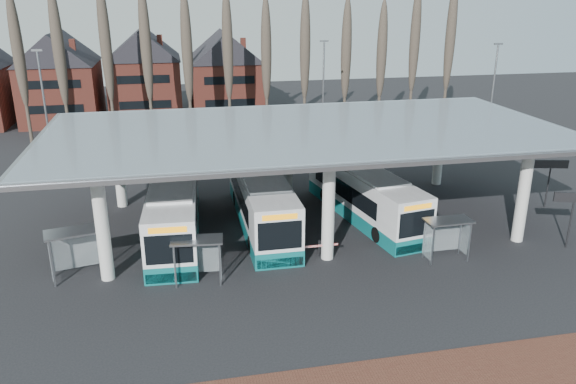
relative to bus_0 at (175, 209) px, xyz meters
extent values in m
plane|color=black|center=(8.36, -7.69, -1.69)|extent=(140.00, 140.00, 0.00)
cylinder|color=silver|center=(-3.64, -5.19, 1.31)|extent=(0.70, 0.70, 6.00)
cylinder|color=silver|center=(-3.64, 5.81, 1.31)|extent=(0.70, 0.70, 6.00)
cylinder|color=silver|center=(8.36, -5.19, 1.31)|extent=(0.70, 0.70, 6.00)
cylinder|color=silver|center=(8.36, 5.81, 1.31)|extent=(0.70, 0.70, 6.00)
cylinder|color=silver|center=(20.36, -5.19, 1.31)|extent=(0.70, 0.70, 6.00)
cylinder|color=silver|center=(20.36, 5.81, 1.31)|extent=(0.70, 0.70, 6.00)
cube|color=gray|center=(8.36, 0.31, 4.56)|extent=(32.00, 16.00, 0.12)
cube|color=silver|center=(8.36, 0.31, 4.63)|extent=(31.50, 15.50, 0.04)
cone|color=#473D33|center=(-13.64, 25.31, 5.56)|extent=(0.36, 0.36, 14.50)
ellipsoid|color=#473D33|center=(-13.64, 25.31, 7.30)|extent=(1.10, 1.10, 11.02)
cone|color=#473D33|center=(-9.64, 25.31, 5.56)|extent=(0.36, 0.36, 14.50)
ellipsoid|color=#473D33|center=(-9.64, 25.31, 7.30)|extent=(1.10, 1.10, 11.02)
cone|color=#473D33|center=(-5.64, 25.31, 5.56)|extent=(0.36, 0.36, 14.50)
ellipsoid|color=#473D33|center=(-5.64, 25.31, 7.30)|extent=(1.10, 1.10, 11.02)
cone|color=#473D33|center=(-1.64, 25.31, 5.56)|extent=(0.36, 0.36, 14.50)
ellipsoid|color=#473D33|center=(-1.64, 25.31, 7.30)|extent=(1.10, 1.10, 11.02)
cone|color=#473D33|center=(2.36, 25.31, 5.56)|extent=(0.36, 0.36, 14.50)
ellipsoid|color=#473D33|center=(2.36, 25.31, 7.30)|extent=(1.10, 1.10, 11.02)
cone|color=#473D33|center=(6.36, 25.31, 5.56)|extent=(0.36, 0.36, 14.50)
ellipsoid|color=#473D33|center=(6.36, 25.31, 7.30)|extent=(1.10, 1.10, 11.02)
cone|color=#473D33|center=(10.36, 25.31, 5.56)|extent=(0.36, 0.36, 14.50)
ellipsoid|color=#473D33|center=(10.36, 25.31, 7.30)|extent=(1.10, 1.10, 11.02)
cone|color=#473D33|center=(14.36, 25.31, 5.56)|extent=(0.36, 0.36, 14.50)
ellipsoid|color=#473D33|center=(14.36, 25.31, 7.30)|extent=(1.10, 1.10, 11.02)
cone|color=#473D33|center=(18.36, 25.31, 5.56)|extent=(0.36, 0.36, 14.50)
ellipsoid|color=#473D33|center=(18.36, 25.31, 7.30)|extent=(1.10, 1.10, 11.02)
cone|color=#473D33|center=(22.36, 25.31, 5.56)|extent=(0.36, 0.36, 14.50)
ellipsoid|color=#473D33|center=(22.36, 25.31, 7.30)|extent=(1.10, 1.10, 11.02)
cone|color=#473D33|center=(26.36, 25.31, 5.56)|extent=(0.36, 0.36, 14.50)
ellipsoid|color=#473D33|center=(26.36, 25.31, 7.30)|extent=(1.10, 1.10, 11.02)
cone|color=#473D33|center=(30.36, 25.31, 5.56)|extent=(0.36, 0.36, 14.50)
ellipsoid|color=#473D33|center=(30.36, 25.31, 7.30)|extent=(1.10, 1.10, 11.02)
cube|color=brown|center=(-12.14, 36.31, 1.81)|extent=(8.00, 10.00, 7.00)
pyramid|color=black|center=(-12.14, 36.31, 8.81)|extent=(8.30, 10.30, 3.50)
cube|color=brown|center=(-2.64, 36.31, 1.81)|extent=(8.00, 10.00, 7.00)
pyramid|color=black|center=(-2.64, 36.31, 8.81)|extent=(8.30, 10.30, 3.50)
cube|color=brown|center=(6.86, 36.31, 1.81)|extent=(8.00, 10.00, 7.00)
pyramid|color=black|center=(6.86, 36.31, 8.81)|extent=(8.30, 10.30, 3.50)
cylinder|color=slate|center=(-9.64, 14.31, 3.31)|extent=(0.16, 0.16, 10.00)
cube|color=slate|center=(-9.64, 14.31, 8.41)|extent=(0.80, 0.15, 0.15)
cylinder|color=slate|center=(14.36, 18.31, 3.31)|extent=(0.16, 0.16, 10.00)
cube|color=slate|center=(14.36, 18.31, 8.41)|extent=(0.80, 0.15, 0.15)
cylinder|color=slate|center=(28.36, 12.31, 3.31)|extent=(0.16, 0.16, 10.00)
cube|color=slate|center=(28.36, 12.31, 8.41)|extent=(0.80, 0.15, 0.15)
cube|color=white|center=(0.00, -0.08, 0.24)|extent=(3.44, 13.02, 3.01)
cube|color=#0C5C5E|center=(0.00, -0.08, -1.21)|extent=(3.47, 13.04, 0.97)
cube|color=white|center=(0.00, -0.08, 1.80)|extent=(2.89, 7.86, 0.19)
cube|color=black|center=(0.02, 0.45, 0.35)|extent=(3.29, 9.42, 1.18)
cube|color=black|center=(-0.36, -6.50, 0.30)|extent=(2.41, 0.20, 1.61)
cube|color=black|center=(0.35, 6.33, 0.35)|extent=(2.33, 0.19, 1.29)
cube|color=orange|center=(-0.36, -6.50, 1.37)|extent=(1.92, 0.16, 0.32)
cube|color=black|center=(-0.36, -6.49, -1.31)|extent=(2.60, 0.23, 0.54)
cylinder|color=black|center=(-1.47, -4.09, -1.17)|extent=(0.36, 1.05, 1.03)
cylinder|color=black|center=(1.01, -4.23, -1.17)|extent=(0.36, 1.05, 1.03)
cylinder|color=black|center=(-1.04, 3.74, -1.17)|extent=(0.36, 1.05, 1.03)
cylinder|color=black|center=(1.44, 3.60, -1.17)|extent=(0.36, 1.05, 1.03)
cube|color=white|center=(5.50, 0.47, 0.24)|extent=(2.78, 12.90, 3.01)
cube|color=#0C5C5E|center=(5.50, 0.47, -1.21)|extent=(2.80, 12.92, 0.97)
cube|color=white|center=(5.50, 0.47, 1.80)|extent=(2.49, 7.74, 0.19)
cube|color=black|center=(5.50, 1.00, 0.35)|extent=(2.81, 9.29, 1.18)
cube|color=black|center=(5.48, -5.96, 0.30)|extent=(2.41, 0.07, 1.61)
cube|color=black|center=(5.52, 6.89, 0.35)|extent=(2.33, 0.07, 1.29)
cube|color=orange|center=(5.48, -5.96, 1.37)|extent=(1.92, 0.06, 0.32)
cube|color=black|center=(5.48, -5.95, -1.31)|extent=(2.60, 0.09, 0.54)
cylinder|color=black|center=(4.25, -3.61, -1.17)|extent=(0.30, 1.03, 1.03)
cylinder|color=black|center=(6.73, -3.62, -1.17)|extent=(0.30, 1.03, 1.03)
cylinder|color=black|center=(4.27, 4.23, -1.17)|extent=(0.30, 1.03, 1.03)
cylinder|color=black|center=(6.76, 4.22, -1.17)|extent=(0.30, 1.03, 1.03)
cube|color=white|center=(12.40, 0.31, 0.14)|extent=(4.65, 12.49, 2.85)
cube|color=#0C5C5E|center=(12.40, 0.31, -1.23)|extent=(4.67, 12.52, 0.92)
cube|color=white|center=(12.40, 0.31, 1.62)|extent=(3.56, 7.63, 0.18)
cube|color=black|center=(12.32, 0.82, 0.25)|extent=(4.11, 9.13, 1.12)
cube|color=black|center=(13.44, -5.69, 0.20)|extent=(2.26, 0.45, 1.53)
cube|color=black|center=(11.36, 6.32, 0.25)|extent=(2.19, 0.44, 1.22)
cube|color=orange|center=(13.44, -5.69, 1.21)|extent=(1.80, 0.36, 0.31)
cube|color=black|center=(13.44, -5.68, -1.33)|extent=(2.45, 0.50, 0.51)
cylinder|color=black|center=(11.91, -3.70, -1.20)|extent=(0.45, 1.01, 0.98)
cylinder|color=black|center=(14.23, -3.30, -1.20)|extent=(0.45, 1.01, 0.98)
cylinder|color=black|center=(10.63, 3.63, -1.20)|extent=(0.45, 1.01, 0.98)
cylinder|color=black|center=(12.95, 4.03, -1.20)|extent=(0.45, 1.01, 0.98)
cube|color=gray|center=(-6.22, -5.57, -0.40)|extent=(0.10, 0.10, 2.59)
cube|color=gray|center=(-3.80, -5.02, -0.40)|extent=(0.10, 0.10, 2.59)
cube|color=gray|center=(-6.47, -4.45, -0.40)|extent=(0.10, 0.10, 2.59)
cube|color=gray|center=(-4.04, -3.91, -0.40)|extent=(0.10, 0.10, 2.59)
cube|color=gray|center=(-5.13, -4.74, 0.95)|extent=(3.15, 2.05, 0.10)
cube|color=silver|center=(-5.27, -4.13, -0.34)|extent=(2.44, 0.58, 2.07)
cube|color=silver|center=(-6.40, -5.02, -0.34)|extent=(0.29, 1.12, 2.07)
cube|color=silver|center=(-3.87, -4.46, -0.34)|extent=(0.29, 1.12, 2.07)
cube|color=gray|center=(-0.12, -6.93, -0.52)|extent=(0.08, 0.08, 2.35)
cube|color=gray|center=(2.12, -7.15, -0.52)|extent=(0.08, 0.08, 2.35)
cube|color=gray|center=(-0.02, -5.90, -0.52)|extent=(0.08, 0.08, 2.35)
cube|color=gray|center=(2.23, -6.12, -0.52)|extent=(0.08, 0.08, 2.35)
cube|color=gray|center=(1.05, -6.52, 0.70)|extent=(2.74, 1.57, 0.09)
cube|color=silver|center=(1.11, -5.96, -0.47)|extent=(2.25, 0.26, 1.88)
cube|color=silver|center=(-0.11, -6.41, -0.47)|extent=(0.14, 1.03, 1.88)
cube|color=silver|center=(2.22, -6.64, -0.47)|extent=(0.14, 1.03, 1.88)
cube|color=gray|center=(13.76, -7.23, -0.53)|extent=(0.08, 0.08, 2.32)
cube|color=gray|center=(15.99, -7.18, -0.53)|extent=(0.08, 0.08, 2.32)
cube|color=gray|center=(13.74, -6.20, -0.53)|extent=(0.08, 0.08, 2.32)
cube|color=gray|center=(15.97, -6.16, -0.53)|extent=(0.08, 0.08, 2.32)
cube|color=gray|center=(14.86, -6.69, 0.68)|extent=(2.63, 1.35, 0.09)
cube|color=silver|center=(14.85, -6.13, -0.48)|extent=(2.23, 0.08, 1.86)
cube|color=silver|center=(13.70, -6.72, -0.48)|extent=(0.06, 1.02, 1.86)
cube|color=silver|center=(16.02, -6.67, -0.48)|extent=(0.06, 1.02, 1.86)
cylinder|color=black|center=(22.66, -6.68, -0.01)|extent=(0.10, 0.10, 3.36)
cube|color=black|center=(22.66, -6.68, 1.46)|extent=(2.23, 0.84, 0.58)
cylinder|color=black|center=(25.58, -0.49, 0.00)|extent=(0.11, 0.11, 3.37)
cube|color=black|center=(25.58, -0.49, 1.47)|extent=(2.29, 0.64, 0.58)
cube|color=black|center=(7.96, -4.83, -1.19)|extent=(0.07, 0.07, 0.99)
cube|color=red|center=(7.96, -5.28, -0.83)|extent=(1.98, 0.11, 0.09)
camera|label=1|loc=(0.31, -33.01, 12.57)|focal=35.00mm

